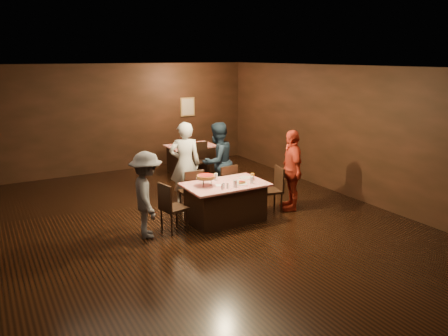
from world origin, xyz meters
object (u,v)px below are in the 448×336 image
(chair_back_far, at_px, (182,152))
(diner_navy_hoodie, at_px, (217,162))
(glass_front_right, at_px, (252,180))
(chair_far_left, at_px, (191,191))
(chair_end_right, at_px, (271,190))
(diner_grey_knit, at_px, (147,195))
(glass_back, at_px, (216,177))
(main_table, at_px, (225,202))
(glass_front_left, at_px, (235,184))
(chair_end_left, at_px, (174,207))
(plate_empty, at_px, (245,178))
(back_table, at_px, (191,159))
(chair_far_right, at_px, (224,185))
(chair_back_near, at_px, (202,161))
(diner_white_jacket, at_px, (185,164))
(diner_red_shirt, at_px, (291,170))
(pizza_stand, at_px, (206,177))
(glass_amber, at_px, (252,177))

(chair_back_far, height_order, diner_navy_hoodie, diner_navy_hoodie)
(diner_navy_hoodie, height_order, glass_front_right, diner_navy_hoodie)
(chair_far_left, xyz_separation_m, chair_back_far, (1.42, 3.61, 0.00))
(chair_end_right, height_order, diner_grey_knit, diner_grey_knit)
(diner_grey_knit, height_order, glass_back, diner_grey_knit)
(main_table, distance_m, glass_front_left, 0.55)
(chair_back_far, height_order, diner_grey_knit, diner_grey_knit)
(main_table, xyz_separation_m, chair_end_left, (-1.10, 0.00, 0.09))
(chair_back_far, xyz_separation_m, diner_navy_hoodie, (-0.51, -3.11, 0.41))
(main_table, relative_size, plate_empty, 6.40)
(back_table, relative_size, chair_back_far, 1.37)
(chair_far_right, bearing_deg, glass_back, 40.00)
(main_table, bearing_deg, chair_far_left, 118.07)
(main_table, height_order, chair_back_near, chair_back_near)
(chair_back_near, bearing_deg, chair_end_left, -114.23)
(glass_front_right, bearing_deg, diner_navy_hoodie, 87.86)
(chair_end_right, relative_size, diner_white_jacket, 0.51)
(glass_front_right, bearing_deg, plate_empty, 75.96)
(chair_far_right, xyz_separation_m, diner_red_shirt, (1.16, -0.83, 0.38))
(pizza_stand, xyz_separation_m, glass_front_right, (0.85, -0.30, -0.11))
(chair_far_left, distance_m, plate_empty, 1.16)
(diner_navy_hoodie, bearing_deg, diner_red_shirt, 109.89)
(chair_far_left, xyz_separation_m, chair_end_left, (-0.70, -0.75, 0.00))
(chair_back_far, xyz_separation_m, diner_white_jacket, (-1.30, -3.09, 0.45))
(diner_white_jacket, relative_size, diner_navy_hoodie, 1.04)
(glass_amber, bearing_deg, diner_navy_hoodie, 94.14)
(main_table, bearing_deg, back_table, 74.81)
(pizza_stand, bearing_deg, glass_front_right, -19.44)
(diner_red_shirt, xyz_separation_m, plate_empty, (-1.01, 0.23, -0.08))
(chair_far_right, distance_m, pizza_stand, 1.16)
(plate_empty, bearing_deg, diner_red_shirt, -12.66)
(glass_front_right, bearing_deg, glass_front_left, -172.87)
(chair_back_near, height_order, glass_front_right, chair_back_near)
(back_table, distance_m, diner_white_jacket, 2.86)
(chair_far_left, bearing_deg, diner_grey_knit, 32.25)
(plate_empty, height_order, glass_front_left, glass_front_left)
(diner_red_shirt, bearing_deg, glass_front_right, -59.84)
(chair_far_left, bearing_deg, chair_far_right, -179.24)
(back_table, distance_m, diner_navy_hoodie, 2.61)
(diner_grey_knit, bearing_deg, glass_front_left, -87.60)
(chair_back_far, relative_size, glass_back, 6.79)
(chair_back_near, relative_size, diner_navy_hoodie, 0.53)
(chair_far_right, height_order, pizza_stand, pizza_stand)
(plate_empty, height_order, glass_back, glass_back)
(chair_far_right, xyz_separation_m, glass_front_left, (-0.35, -1.05, 0.37))
(chair_back_near, xyz_separation_m, pizza_stand, (-1.42, -3.01, 0.48))
(chair_end_left, distance_m, diner_red_shirt, 2.69)
(chair_end_left, relative_size, chair_end_right, 1.00)
(chair_far_left, distance_m, glass_amber, 1.33)
(diner_navy_hoodie, distance_m, glass_front_right, 1.50)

